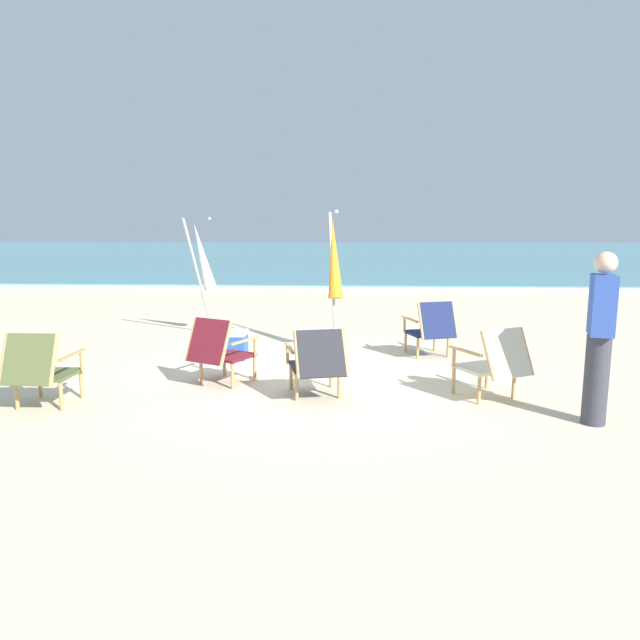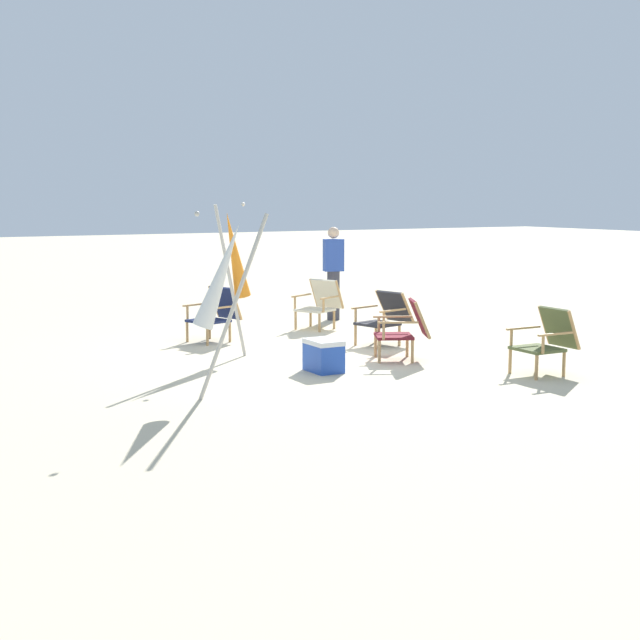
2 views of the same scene
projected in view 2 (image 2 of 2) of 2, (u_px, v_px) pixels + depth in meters
The scene contains 10 objects.
ground_plane at pixel (328, 351), 12.50m from camera, with size 80.00×80.00×0.00m, color beige.
beach_chair_far_center at pixel (385, 316), 13.00m from camera, with size 0.74×0.88×0.78m.
beach_chair_mid_center at pixel (547, 339), 10.82m from camera, with size 0.60×0.71×0.81m.
beach_chair_back_left at pixel (216, 313), 13.32m from camera, with size 0.75×0.83×0.81m.
beach_chair_front_right at pixel (405, 328), 11.76m from camera, with size 0.83×0.89×0.81m.
beach_chair_back_right at pixel (320, 302), 14.62m from camera, with size 0.84×0.90×0.80m.
umbrella_furled_white at pixel (222, 277), 9.35m from camera, with size 0.42×0.81×2.01m.
umbrella_furled_orange at pixel (235, 256), 11.83m from camera, with size 0.33×0.58×2.08m.
person_near_chairs at pixel (333, 272), 15.57m from camera, with size 0.28×0.38×1.63m.
cooler_box at pixel (324, 355), 10.99m from camera, with size 0.49×0.35×0.40m.
Camera 2 is at (-10.69, 6.13, 2.14)m, focal length 50.00 mm.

